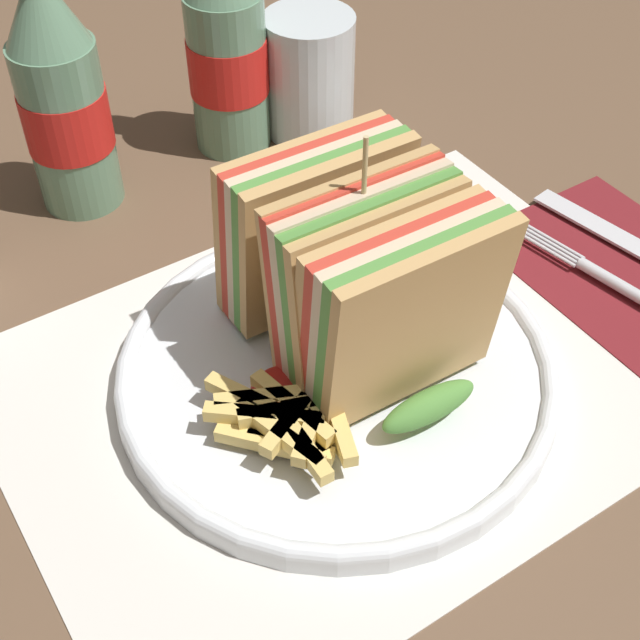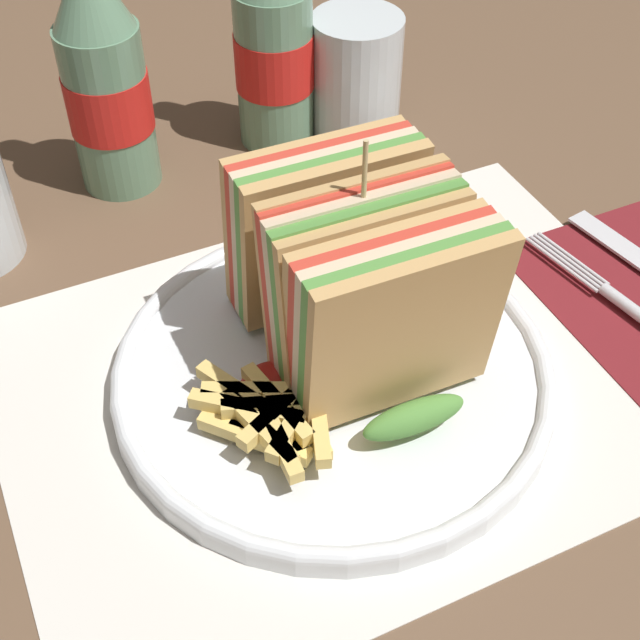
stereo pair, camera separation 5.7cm
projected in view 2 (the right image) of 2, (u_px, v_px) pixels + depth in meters
The scene contains 9 objects.
ground_plane at pixel (310, 373), 0.59m from camera, with size 4.00×4.00×0.00m, color brown.
placemat at pixel (349, 378), 0.59m from camera, with size 0.45×0.33×0.00m.
plate_main at pixel (333, 372), 0.58m from camera, with size 0.29×0.29×0.02m.
club_sandwich at pixel (359, 278), 0.54m from camera, with size 0.12×0.17×0.16m.
fries_pile at pixel (274, 416), 0.53m from camera, with size 0.09×0.10×0.02m.
ketchup_blob at pixel (271, 383), 0.55m from camera, with size 0.04×0.03×0.01m.
coke_bottle_near at pixel (104, 79), 0.68m from camera, with size 0.07×0.07×0.22m.
coke_bottle_far at pixel (273, 39), 0.72m from camera, with size 0.07×0.07×0.22m.
glass_near at pixel (356, 84), 0.77m from camera, with size 0.08×0.08×0.11m.
Camera 2 is at (-0.16, -0.36, 0.44)m, focal length 50.00 mm.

